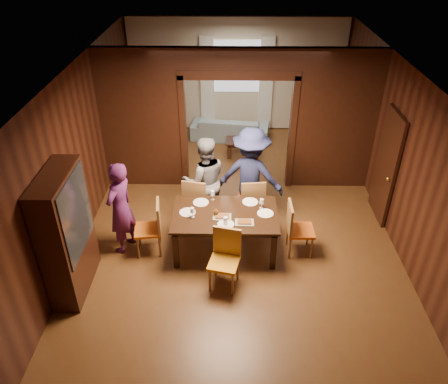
{
  "coord_description": "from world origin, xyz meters",
  "views": [
    {
      "loc": [
        -0.15,
        -6.49,
        4.95
      ],
      "look_at": [
        -0.25,
        -0.4,
        1.05
      ],
      "focal_mm": 35.0,
      "sensor_mm": 36.0,
      "label": 1
    }
  ],
  "objects_px": {
    "sofa": "(230,128)",
    "chair_far_r": "(251,200)",
    "coffee_table": "(243,148)",
    "person_navy": "(251,176)",
    "chair_far_l": "(197,199)",
    "person_purple": "(120,208)",
    "person_grey": "(205,181)",
    "chair_left": "(148,228)",
    "chair_near": "(224,261)",
    "chair_right": "(301,229)",
    "hutch": "(67,234)",
    "dining_table": "(225,232)"
  },
  "relations": [
    {
      "from": "sofa",
      "to": "chair_far_r",
      "type": "relative_size",
      "value": 2.02
    },
    {
      "from": "chair_far_r",
      "to": "coffee_table",
      "type": "bearing_deg",
      "value": -94.17
    },
    {
      "from": "person_navy",
      "to": "coffee_table",
      "type": "height_order",
      "value": "person_navy"
    },
    {
      "from": "coffee_table",
      "to": "chair_far_l",
      "type": "bearing_deg",
      "value": -108.63
    },
    {
      "from": "person_purple",
      "to": "chair_far_l",
      "type": "xyz_separation_m",
      "value": [
        1.21,
        0.82,
        -0.35
      ]
    },
    {
      "from": "chair_far_r",
      "to": "chair_far_l",
      "type": "bearing_deg",
      "value": -6.76
    },
    {
      "from": "person_grey",
      "to": "chair_left",
      "type": "xyz_separation_m",
      "value": [
        -0.92,
        -0.96,
        -0.36
      ]
    },
    {
      "from": "person_purple",
      "to": "coffee_table",
      "type": "bearing_deg",
      "value": 172.02
    },
    {
      "from": "person_grey",
      "to": "chair_far_r",
      "type": "distance_m",
      "value": 0.93
    },
    {
      "from": "person_grey",
      "to": "chair_far_l",
      "type": "relative_size",
      "value": 1.75
    },
    {
      "from": "chair_near",
      "to": "chair_far_l",
      "type": "bearing_deg",
      "value": 120.16
    },
    {
      "from": "coffee_table",
      "to": "chair_far_r",
      "type": "bearing_deg",
      "value": -87.95
    },
    {
      "from": "person_navy",
      "to": "chair_right",
      "type": "xyz_separation_m",
      "value": [
        0.82,
        -1.0,
        -0.44
      ]
    },
    {
      "from": "person_navy",
      "to": "sofa",
      "type": "distance_m",
      "value": 3.58
    },
    {
      "from": "coffee_table",
      "to": "chair_far_r",
      "type": "xyz_separation_m",
      "value": [
        0.1,
        -2.69,
        0.28
      ]
    },
    {
      "from": "person_navy",
      "to": "hutch",
      "type": "relative_size",
      "value": 0.93
    },
    {
      "from": "person_navy",
      "to": "chair_near",
      "type": "distance_m",
      "value": 1.93
    },
    {
      "from": "person_navy",
      "to": "chair_far_r",
      "type": "height_order",
      "value": "person_navy"
    },
    {
      "from": "sofa",
      "to": "chair_near",
      "type": "bearing_deg",
      "value": 96.7
    },
    {
      "from": "person_grey",
      "to": "chair_far_r",
      "type": "xyz_separation_m",
      "value": [
        0.86,
        -0.07,
        -0.36
      ]
    },
    {
      "from": "coffee_table",
      "to": "chair_left",
      "type": "distance_m",
      "value": 3.96
    },
    {
      "from": "person_grey",
      "to": "chair_far_r",
      "type": "relative_size",
      "value": 1.75
    },
    {
      "from": "coffee_table",
      "to": "chair_right",
      "type": "bearing_deg",
      "value": -75.92
    },
    {
      "from": "chair_right",
      "to": "chair_near",
      "type": "bearing_deg",
      "value": 122.02
    },
    {
      "from": "sofa",
      "to": "chair_right",
      "type": "distance_m",
      "value": 4.66
    },
    {
      "from": "person_navy",
      "to": "person_grey",
      "type": "bearing_deg",
      "value": 18.75
    },
    {
      "from": "person_purple",
      "to": "dining_table",
      "type": "height_order",
      "value": "person_purple"
    },
    {
      "from": "chair_left",
      "to": "chair_far_l",
      "type": "distance_m",
      "value": 1.19
    },
    {
      "from": "chair_far_l",
      "to": "chair_far_r",
      "type": "relative_size",
      "value": 1.0
    },
    {
      "from": "chair_far_l",
      "to": "person_grey",
      "type": "bearing_deg",
      "value": -144.84
    },
    {
      "from": "dining_table",
      "to": "person_navy",
      "type": "bearing_deg",
      "value": 64.74
    },
    {
      "from": "person_purple",
      "to": "person_navy",
      "type": "xyz_separation_m",
      "value": [
        2.19,
        0.94,
        0.1
      ]
    },
    {
      "from": "person_purple",
      "to": "chair_right",
      "type": "height_order",
      "value": "person_purple"
    },
    {
      "from": "dining_table",
      "to": "chair_right",
      "type": "relative_size",
      "value": 1.79
    },
    {
      "from": "person_grey",
      "to": "chair_near",
      "type": "xyz_separation_m",
      "value": [
        0.38,
        -1.77,
        -0.36
      ]
    },
    {
      "from": "chair_far_r",
      "to": "chair_left",
      "type": "bearing_deg",
      "value": 20.42
    },
    {
      "from": "person_purple",
      "to": "chair_far_r",
      "type": "bearing_deg",
      "value": 133.26
    },
    {
      "from": "person_navy",
      "to": "dining_table",
      "type": "distance_m",
      "value": 1.2
    },
    {
      "from": "person_purple",
      "to": "chair_far_r",
      "type": "relative_size",
      "value": 1.71
    },
    {
      "from": "person_navy",
      "to": "hutch",
      "type": "xyz_separation_m",
      "value": [
        -2.76,
        -1.85,
        0.07
      ]
    },
    {
      "from": "chair_right",
      "to": "chair_far_l",
      "type": "xyz_separation_m",
      "value": [
        -1.8,
        0.88,
        0.0
      ]
    },
    {
      "from": "person_navy",
      "to": "sofa",
      "type": "relative_size",
      "value": 0.94
    },
    {
      "from": "person_grey",
      "to": "chair_right",
      "type": "bearing_deg",
      "value": 137.97
    },
    {
      "from": "chair_far_l",
      "to": "coffee_table",
      "type": "bearing_deg",
      "value": -97.42
    },
    {
      "from": "chair_right",
      "to": "chair_far_r",
      "type": "relative_size",
      "value": 1.0
    },
    {
      "from": "hutch",
      "to": "chair_left",
      "type": "bearing_deg",
      "value": 39.76
    },
    {
      "from": "person_purple",
      "to": "chair_left",
      "type": "distance_m",
      "value": 0.56
    },
    {
      "from": "hutch",
      "to": "sofa",
      "type": "bearing_deg",
      "value": 66.1
    },
    {
      "from": "person_purple",
      "to": "person_grey",
      "type": "distance_m",
      "value": 1.61
    },
    {
      "from": "chair_right",
      "to": "chair_far_r",
      "type": "bearing_deg",
      "value": 41.56
    }
  ]
}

